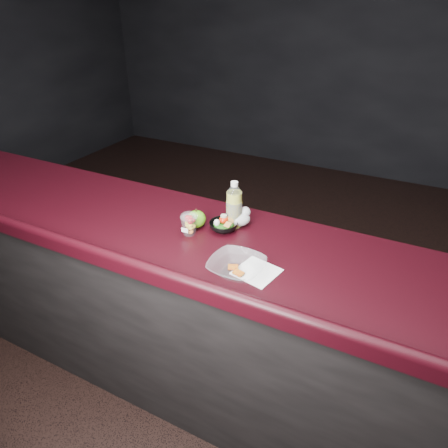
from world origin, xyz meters
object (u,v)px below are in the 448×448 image
(lemonade_bottle, at_px, (234,208))
(snack_bowl, at_px, (223,225))
(fruit_cup, at_px, (189,223))
(takeout_bowl, at_px, (237,267))
(green_apple, at_px, (196,219))

(lemonade_bottle, bearing_deg, snack_bowl, -113.10)
(fruit_cup, relative_size, takeout_bowl, 0.50)
(fruit_cup, relative_size, green_apple, 1.21)
(lemonade_bottle, distance_m, takeout_bowl, 0.39)
(lemonade_bottle, bearing_deg, fruit_cup, -132.04)
(fruit_cup, distance_m, green_apple, 0.08)
(lemonade_bottle, distance_m, fruit_cup, 0.23)
(fruit_cup, height_order, takeout_bowl, fruit_cup)
(fruit_cup, distance_m, takeout_bowl, 0.37)
(green_apple, relative_size, snack_bowl, 0.58)
(lemonade_bottle, xyz_separation_m, takeout_bowl, (0.18, -0.34, -0.07))
(lemonade_bottle, xyz_separation_m, fruit_cup, (-0.15, -0.17, -0.04))
(fruit_cup, relative_size, snack_bowl, 0.70)
(takeout_bowl, bearing_deg, fruit_cup, 152.27)
(fruit_cup, xyz_separation_m, takeout_bowl, (0.33, -0.17, -0.03))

